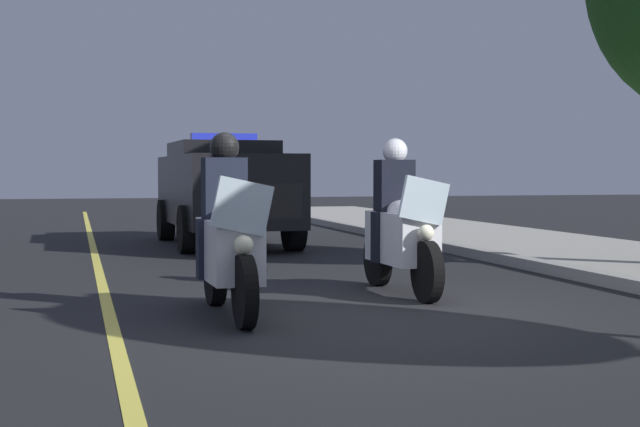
# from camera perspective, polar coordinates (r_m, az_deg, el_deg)

# --- Properties ---
(ground_plane) EXTENTS (80.00, 80.00, 0.00)m
(ground_plane) POSITION_cam_1_polar(r_m,az_deg,el_deg) (8.46, 2.72, -6.56)
(ground_plane) COLOR black
(lane_stripe_center) EXTENTS (48.00, 0.12, 0.01)m
(lane_stripe_center) POSITION_cam_1_polar(r_m,az_deg,el_deg) (8.08, -12.67, -7.03)
(lane_stripe_center) COLOR #E0D14C
(lane_stripe_center) RESTS_ON ground
(police_motorcycle_lead_left) EXTENTS (2.14, 0.57, 1.72)m
(police_motorcycle_lead_left) POSITION_cam_1_polar(r_m,az_deg,el_deg) (8.63, -5.69, -1.72)
(police_motorcycle_lead_left) COLOR black
(police_motorcycle_lead_left) RESTS_ON ground
(police_motorcycle_lead_right) EXTENTS (2.14, 0.57, 1.72)m
(police_motorcycle_lead_right) POSITION_cam_1_polar(r_m,az_deg,el_deg) (10.20, 4.99, -1.05)
(police_motorcycle_lead_right) COLOR black
(police_motorcycle_lead_right) RESTS_ON ground
(police_suv) EXTENTS (4.95, 2.16, 2.05)m
(police_suv) POSITION_cam_1_polar(r_m,az_deg,el_deg) (16.98, -5.90, 1.63)
(police_suv) COLOR black
(police_suv) RESTS_ON ground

